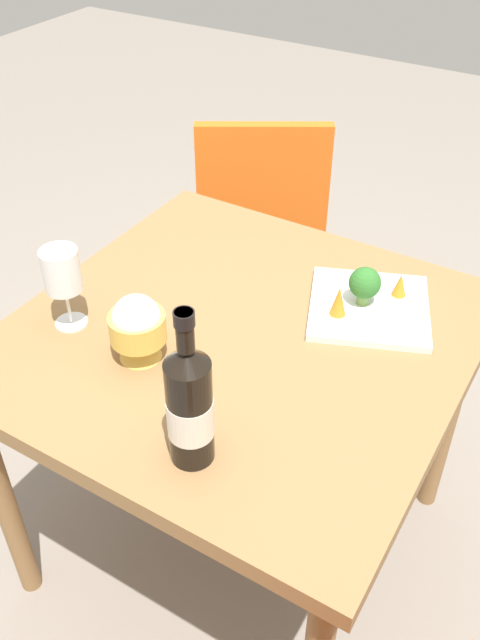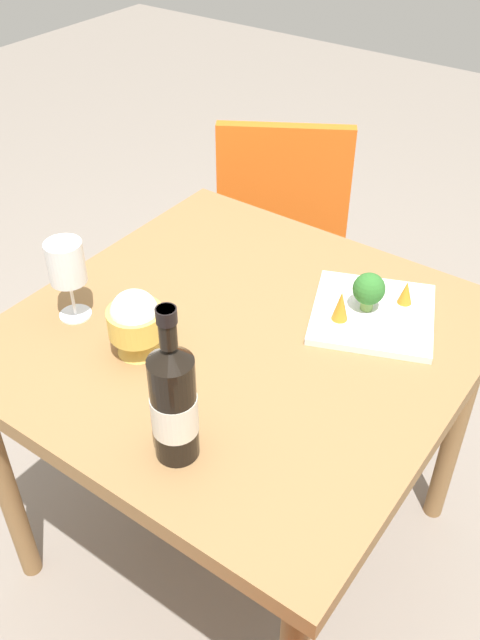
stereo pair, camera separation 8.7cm
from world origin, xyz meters
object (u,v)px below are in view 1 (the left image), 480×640
Objects in this scene: wine_bottle at (190,405)px; wine_glass at (62,272)px; rice_bowl at (137,327)px; broccoli_floret at (365,284)px; carrot_garnish_right at (339,301)px; serving_plate at (369,307)px; chair_near_window at (261,210)px; carrot_garnish_left at (400,285)px.

wine_bottle is 0.45m from wine_glass.
rice_bowl is 1.65× the size of broccoli_floret.
carrot_garnish_right is at bearing -24.95° from broccoli_floret.
serving_plate is 3.80× the size of broccoli_floret.
serving_plate is at bearing -75.04° from chair_near_window.
serving_plate is at bearing 145.30° from carrot_garnish_right.
wine_glass is (-0.16, -0.42, 0.01)m from wine_bottle.
rice_bowl is at bearing -42.92° from carrot_garnish_right.
broccoli_floret is (0.57, 0.57, 0.26)m from chair_near_window.
rice_bowl is at bearing -40.27° from carrot_garnish_left.
rice_bowl is (-0.16, -0.23, -0.04)m from wine_bottle.
wine_glass reaches higher than rice_bowl.
serving_plate is at bearing -31.61° from carrot_garnish_left.
carrot_garnish_right is at bearing 122.24° from wine_glass.
broccoli_floret is 0.09m from carrot_garnish_left.
broccoli_floret is (0.00, -0.02, 0.06)m from serving_plate.
wine_glass is 0.71m from carrot_garnish_left.
wine_glass reaches higher than serving_plate.
wine_glass is 0.64m from serving_plate.
carrot_garnish_left is at bearing 127.53° from wine_glass.
wine_bottle is at bearing -6.65° from carrot_garnish_right.
chair_near_window is 1.01m from rice_bowl.
rice_bowl reaches higher than broccoli_floret.
chair_near_window reaches higher than carrot_garnish_left.
carrot_garnish_right is (-0.30, 0.28, -0.02)m from rice_bowl.
carrot_garnish_left is (-0.43, 0.56, -0.09)m from wine_glass.
carrot_garnish_right is (-0.46, 0.05, -0.07)m from wine_bottle.
wine_glass reaches higher than carrot_garnish_left.
wine_glass is at bearing -111.34° from wine_bottle.
carrot_garnish_right is at bearing 173.35° from wine_bottle.
chair_near_window is 0.87m from carrot_garnish_right.
wine_bottle is at bearing -13.23° from carrot_garnish_left.
wine_bottle reaches higher than wine_glass.
wine_glass reaches higher than chair_near_window.
carrot_garnish_right is (0.07, -0.04, 0.04)m from serving_plate.
carrot_garnish_left is (-0.06, 0.04, 0.03)m from serving_plate.
broccoli_floret is (-0.52, 0.08, -0.05)m from wine_bottle.
rice_bowl is at bearing -105.63° from chair_near_window.
wine_glass is 2.61× the size of carrot_garnish_right.
wine_bottle reaches higher than rice_bowl.
wine_bottle reaches higher than serving_plate.
carrot_garnish_left is (-0.07, 0.06, -0.02)m from broccoli_floret.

